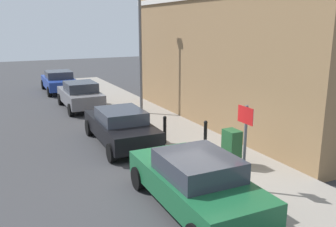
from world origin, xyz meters
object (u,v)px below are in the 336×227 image
object	(u,v)px
bollard_far_kerb	(165,129)
lamppost	(140,49)
car_green	(195,181)
car_blue	(59,81)
bollard_near_cabinet	(205,134)
street_sign	(245,135)
car_black	(120,126)
utility_cabinet	(231,149)
car_grey	(80,95)

from	to	relation	value
bollard_far_kerb	lamppost	bearing A→B (deg)	77.93
car_green	lamppost	xyz separation A→B (m)	(2.37, 9.24, 2.56)
car_blue	lamppost	size ratio (longest dim) A/B	0.74
bollard_near_cabinet	lamppost	world-z (taller)	lamppost
street_sign	car_blue	bearing A→B (deg)	95.12
car_black	car_blue	size ratio (longest dim) A/B	1.04
car_black	bollard_far_kerb	bearing A→B (deg)	-124.71
utility_cabinet	lamppost	bearing A→B (deg)	89.06
bollard_near_cabinet	bollard_far_kerb	size ratio (longest dim) A/B	1.00
utility_cabinet	street_sign	world-z (taller)	street_sign
car_blue	bollard_far_kerb	size ratio (longest dim) A/B	4.09
car_black	utility_cabinet	bearing A→B (deg)	-148.28
car_black	bollard_near_cabinet	bearing A→B (deg)	-131.73
bollard_far_kerb	street_sign	size ratio (longest dim) A/B	0.45
car_grey	car_green	bearing A→B (deg)	-179.76
car_grey	lamppost	size ratio (longest dim) A/B	0.71
car_green	utility_cabinet	distance (m)	2.76
car_black	street_sign	bearing A→B (deg)	-162.69
car_black	car_grey	distance (m)	6.63
utility_cabinet	lamppost	size ratio (longest dim) A/B	0.20
car_grey	bollard_far_kerb	distance (m)	7.75
bollard_near_cabinet	lamppost	bearing A→B (deg)	89.76
car_green	car_black	size ratio (longest dim) A/B	0.98
bollard_near_cabinet	street_sign	world-z (taller)	street_sign
utility_cabinet	street_sign	bearing A→B (deg)	-115.81
car_grey	car_blue	distance (m)	5.75
bollard_far_kerb	street_sign	world-z (taller)	street_sign
car_green	car_blue	xyz separation A→B (m)	(-0.08, 17.88, -0.00)
street_sign	bollard_near_cabinet	bearing A→B (deg)	75.31
street_sign	lamppost	world-z (taller)	lamppost
car_grey	bollard_far_kerb	bearing A→B (deg)	-169.75
car_blue	lamppost	world-z (taller)	lamppost
street_sign	car_grey	bearing A→B (deg)	97.04
car_grey	utility_cabinet	size ratio (longest dim) A/B	3.51
bollard_near_cabinet	bollard_far_kerb	world-z (taller)	same
utility_cabinet	car_grey	bearing A→B (deg)	101.93
car_grey	street_sign	bearing A→B (deg)	-172.61
utility_cabinet	street_sign	distance (m)	1.95
car_black	utility_cabinet	distance (m)	4.50
bollard_far_kerb	lamppost	xyz separation A→B (m)	(1.02, 4.75, 2.60)
car_grey	car_black	bearing A→B (deg)	-179.94
car_grey	bollard_near_cabinet	xyz separation A→B (m)	(2.32, -8.86, -0.06)
lamppost	car_grey	bearing A→B (deg)	129.13
street_sign	lamppost	size ratio (longest dim) A/B	0.40
car_green	lamppost	bearing A→B (deg)	-13.57
car_black	car_green	bearing A→B (deg)	-178.27
car_green	utility_cabinet	bearing A→B (deg)	-53.58
car_blue	lamppost	xyz separation A→B (m)	(2.45, -8.63, 2.57)
car_grey	street_sign	world-z (taller)	street_sign
car_grey	lamppost	bearing A→B (deg)	-140.53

